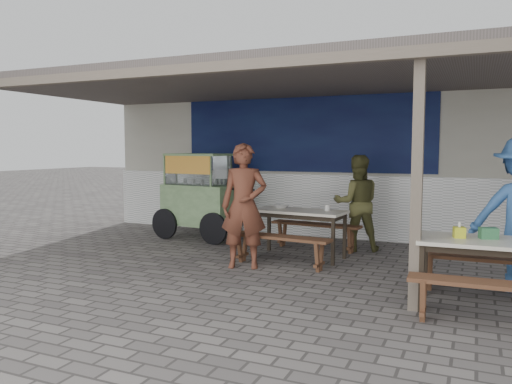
{
  "coord_description": "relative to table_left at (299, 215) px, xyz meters",
  "views": [
    {
      "loc": [
        2.91,
        -6.28,
        1.7
      ],
      "look_at": [
        -0.27,
        0.9,
        1.02
      ],
      "focal_mm": 35.0,
      "sensor_mm": 36.0,
      "label": 1
    }
  ],
  "objects": [
    {
      "name": "ground",
      "position": [
        -0.41,
        -1.02,
        -0.67
      ],
      "size": [
        60.0,
        60.0,
        0.0
      ],
      "primitive_type": "plane",
      "color": "#665F5C",
      "rests_on": "ground"
    },
    {
      "name": "back_wall",
      "position": [
        -0.41,
        2.56,
        1.05
      ],
      "size": [
        9.0,
        1.28,
        3.5
      ],
      "color": "#B7B3A4",
      "rests_on": "ground"
    },
    {
      "name": "warung_roof",
      "position": [
        -0.39,
        -0.12,
        2.05
      ],
      "size": [
        9.0,
        4.21,
        2.81
      ],
      "color": "#544C48",
      "rests_on": "ground"
    },
    {
      "name": "table_left",
      "position": [
        0.0,
        0.0,
        0.0
      ],
      "size": [
        1.49,
        0.76,
        0.75
      ],
      "rotation": [
        0.0,
        0.0,
        -0.09
      ],
      "color": "beige",
      "rests_on": "ground"
    },
    {
      "name": "bench_left_street",
      "position": [
        -0.06,
        -0.69,
        -0.33
      ],
      "size": [
        1.55,
        0.42,
        0.45
      ],
      "rotation": [
        0.0,
        0.0,
        -0.09
      ],
      "color": "brown",
      "rests_on": "ground"
    },
    {
      "name": "bench_left_wall",
      "position": [
        0.06,
        0.69,
        -0.33
      ],
      "size": [
        1.55,
        0.42,
        0.45
      ],
      "rotation": [
        0.0,
        0.0,
        -0.09
      ],
      "color": "brown",
      "rests_on": "ground"
    },
    {
      "name": "table_right",
      "position": [
        2.57,
        -1.62,
        0.0
      ],
      "size": [
        1.27,
        0.79,
        0.75
      ],
      "rotation": [
        0.0,
        0.0,
        0.03
      ],
      "color": "beige",
      "rests_on": "ground"
    },
    {
      "name": "bench_right_street",
      "position": [
        2.59,
        -2.22,
        -0.34
      ],
      "size": [
        1.35,
        0.32,
        0.45
      ],
      "rotation": [
        0.0,
        0.0,
        0.03
      ],
      "color": "brown",
      "rests_on": "ground"
    },
    {
      "name": "bench_right_wall",
      "position": [
        2.55,
        -1.03,
        -0.34
      ],
      "size": [
        1.35,
        0.32,
        0.45
      ],
      "rotation": [
        0.0,
        0.0,
        0.03
      ],
      "color": "brown",
      "rests_on": "ground"
    },
    {
      "name": "vendor_cart",
      "position": [
        -2.26,
        0.81,
        0.2
      ],
      "size": [
        2.07,
        0.95,
        1.61
      ],
      "rotation": [
        0.0,
        0.0,
        -0.12
      ],
      "color": "#80A36C",
      "rests_on": "ground"
    },
    {
      "name": "patron_street_side",
      "position": [
        -0.5,
        -0.94,
        0.22
      ],
      "size": [
        0.75,
        0.62,
        1.78
      ],
      "primitive_type": "imported",
      "rotation": [
        0.0,
        0.0,
        0.34
      ],
      "color": "brown",
      "rests_on": "ground"
    },
    {
      "name": "patron_wall_side",
      "position": [
        0.7,
        0.92,
        0.13
      ],
      "size": [
        0.94,
        0.85,
        1.6
      ],
      "primitive_type": "imported",
      "rotation": [
        0.0,
        0.0,
        3.52
      ],
      "color": "brown",
      "rests_on": "ground"
    },
    {
      "name": "tissue_box",
      "position": [
        2.36,
        -1.61,
        0.14
      ],
      "size": [
        0.14,
        0.14,
        0.12
      ],
      "primitive_type": "cube",
      "rotation": [
        0.0,
        0.0,
        0.24
      ],
      "color": "#CAD022",
      "rests_on": "table_right"
    },
    {
      "name": "donation_box",
      "position": [
        2.64,
        -1.55,
        0.14
      ],
      "size": [
        0.21,
        0.17,
        0.12
      ],
      "primitive_type": "cube",
      "rotation": [
        0.0,
        0.0,
        0.31
      ],
      "color": "#337246",
      "rests_on": "table_right"
    },
    {
      "name": "condiment_jar",
      "position": [
        0.42,
        0.11,
        0.13
      ],
      "size": [
        0.08,
        0.08,
        0.09
      ],
      "primitive_type": "cylinder",
      "color": "silver",
      "rests_on": "table_left"
    },
    {
      "name": "condiment_bowl",
      "position": [
        -0.34,
        0.12,
        0.11
      ],
      "size": [
        0.28,
        0.28,
        0.05
      ],
      "primitive_type": "imported",
      "rotation": [
        0.0,
        0.0,
        -0.34
      ],
      "color": "silver",
      "rests_on": "table_left"
    }
  ]
}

